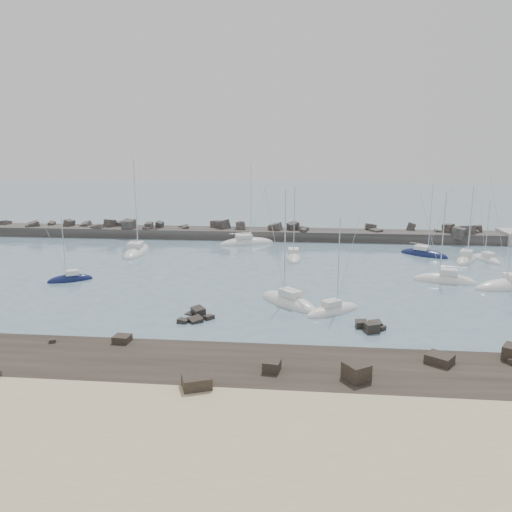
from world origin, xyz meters
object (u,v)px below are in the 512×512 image
Objects in this scene: sailboat_1 at (137,252)px; sailboat_5 at (293,258)px; sailboat_4 at (288,303)px; sailboat_8 at (445,281)px; sailboat_11 at (466,260)px; sailboat_9 at (486,260)px; sailboat_6 at (333,311)px; sailboat_7 at (424,255)px; sailboat_3 at (247,243)px; sailboat_10 at (512,286)px; sailboat_2 at (70,280)px.

sailboat_5 is at bearing -3.42° from sailboat_1.
sailboat_4 is 23.59m from sailboat_8.
sailboat_9 is at bearing 9.64° from sailboat_11.
sailboat_6 is 35.22m from sailboat_11.
sailboat_7 is at bearing 161.48° from sailboat_9.
sailboat_3 is 45.27m from sailboat_10.
sailboat_8 is (20.54, -12.20, 0.02)m from sailboat_5.
sailboat_5 reaches higher than sailboat_9.
sailboat_10 is (37.43, -25.46, 0.00)m from sailboat_3.
sailboat_4 is 23.92m from sailboat_5.
sailboat_6 is at bearing -26.08° from sailboat_4.
sailboat_10 reaches higher than sailboat_9.
sailboat_4 is 1.11× the size of sailboat_7.
sailboat_9 is at bearing 47.49° from sailboat_6.
sailboat_10 is 1.25× the size of sailboat_11.
sailboat_11 is (27.19, 24.88, 0.00)m from sailboat_4.
sailboat_5 is (-0.07, 23.92, -0.02)m from sailboat_4.
sailboat_11 is at bearing 62.98° from sailboat_8.
sailboat_11 is (56.89, 17.64, 0.02)m from sailboat_2.
sailboat_4 is (9.05, -35.24, 0.01)m from sailboat_3.
sailboat_6 is 1.09× the size of sailboat_9.
sailboat_7 reaches higher than sailboat_2.
sailboat_7 reaches higher than sailboat_6.
sailboat_8 is 14.78m from sailboat_11.
sailboat_10 reaches higher than sailboat_2.
sailboat_7 reaches higher than sailboat_9.
sailboat_1 is at bearing 179.33° from sailboat_11.
sailboat_1 is 1.06× the size of sailboat_3.
sailboat_8 is at bearing 5.10° from sailboat_2.
sailboat_7 is (51.17, 21.22, -0.00)m from sailboat_2.
sailboat_7 is (48.19, 2.95, -0.01)m from sailboat_1.
sailboat_2 is at bearing -162.77° from sailboat_11.
sailboat_1 is 1.33× the size of sailboat_5.
sailboat_3 is 1.24× the size of sailboat_11.
sailboat_7 is 6.75m from sailboat_11.
sailboat_10 is at bearing 27.50° from sailboat_6.
sailboat_10 is (-2.10, -15.66, 0.01)m from sailboat_9.
sailboat_4 is at bearing -13.70° from sailboat_2.
sailboat_2 is 0.84× the size of sailboat_6.
sailboat_8 reaches higher than sailboat_6.
sailboat_6 is (34.64, -9.66, -0.01)m from sailboat_2.
sailboat_1 is 1.79× the size of sailboat_2.
sailboat_3 is at bearing 145.78° from sailboat_10.
sailboat_11 is (5.72, -3.58, 0.02)m from sailboat_7.
sailboat_3 reaches higher than sailboat_8.
sailboat_4 is at bearing -160.99° from sailboat_10.
sailboat_1 reaches higher than sailboat_9.
sailboat_3 is at bearing 128.44° from sailboat_5.
sailboat_5 is at bearing 100.77° from sailboat_6.
sailboat_3 is 36.38m from sailboat_4.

